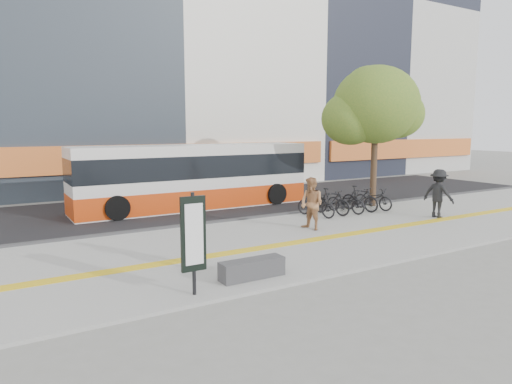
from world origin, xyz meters
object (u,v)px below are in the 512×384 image
bench (252,269)px  street_tree (374,107)px  pedestrian_tan (312,204)px  pedestrian_dark (438,193)px  bus (194,178)px  signboard (193,235)px  seated_woman (196,234)px

bench → street_tree: street_tree is taller
pedestrian_tan → pedestrian_dark: size_ratio=0.96×
bench → bus: size_ratio=0.15×
street_tree → pedestrian_tan: size_ratio=3.46×
signboard → pedestrian_tan: size_ratio=1.20×
seated_woman → pedestrian_dark: 10.87m
pedestrian_dark → signboard: bearing=93.7°
street_tree → seated_woman: 12.08m
pedestrian_tan → pedestrian_dark: bearing=69.8°
seated_woman → pedestrian_tan: (5.19, 2.01, 0.03)m
street_tree → bus: bearing=152.6°
bench → signboard: (-1.60, -0.31, 1.06)m
bus → pedestrian_dark: size_ratio=5.49×
signboard → seated_woman: signboard is taller
bench → pedestrian_tan: pedestrian_tan is taller
seated_woman → pedestrian_tan: pedestrian_tan is taller
seated_woman → pedestrian_dark: size_ratio=0.92×
seated_woman → bench: bearing=84.0°
signboard → pedestrian_tan: signboard is taller
street_tree → pedestrian_dark: 4.90m
pedestrian_tan → pedestrian_dark: (5.61, -0.83, 0.04)m
pedestrian_dark → pedestrian_tan: bearing=71.3°
pedestrian_tan → pedestrian_dark: 5.67m
bus → seated_woman: bearing=-112.8°
bench → pedestrian_tan: (4.39, 3.41, 0.69)m
signboard → street_tree: size_ratio=0.35×
bench → pedestrian_dark: bearing=14.5°
bench → street_tree: size_ratio=0.25×
bus → pedestrian_dark: bearing=-44.2°
signboard → bus: 10.88m
pedestrian_dark → seated_woman: bearing=86.0°
street_tree → bench: bearing=-148.4°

